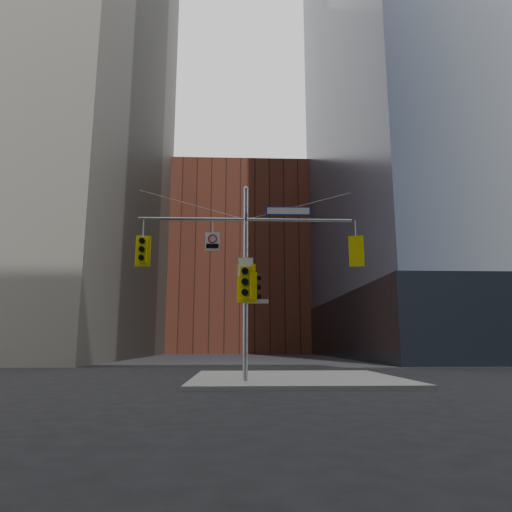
{
  "coord_description": "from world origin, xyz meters",
  "views": [
    {
      "loc": [
        -0.28,
        -14.5,
        1.45
      ],
      "look_at": [
        0.38,
        2.0,
        4.61
      ],
      "focal_mm": 32.0,
      "sensor_mm": 36.0,
      "label": 1
    }
  ],
  "objects": [
    {
      "name": "brick_midrise",
      "position": [
        0.0,
        58.0,
        14.0
      ],
      "size": [
        26.0,
        20.0,
        28.0
      ],
      "primitive_type": "cube",
      "color": "brown",
      "rests_on": "ground"
    },
    {
      "name": "street_blade_ns",
      "position": [
        0.0,
        2.45,
        2.69
      ],
      "size": [
        0.05,
        0.72,
        0.14
      ],
      "rotation": [
        0.0,
        0.0,
        -0.04
      ],
      "color": "#145926",
      "rests_on": "ground"
    },
    {
      "name": "traffic_light_pole_side",
      "position": [
        0.32,
        2.0,
        3.47
      ],
      "size": [
        0.42,
        0.35,
        1.03
      ],
      "rotation": [
        0.0,
        0.0,
        1.66
      ],
      "color": "yellow",
      "rests_on": "ground"
    },
    {
      "name": "signal_assembly",
      "position": [
        0.0,
        1.99,
        4.42
      ],
      "size": [
        8.0,
        0.8,
        7.3
      ],
      "color": "#96999E",
      "rests_on": "ground"
    },
    {
      "name": "traffic_light_west_arm",
      "position": [
        -3.79,
        2.01,
        4.8
      ],
      "size": [
        0.55,
        0.45,
        1.16
      ],
      "rotation": [
        0.0,
        0.0,
        0.05
      ],
      "color": "yellow",
      "rests_on": "ground"
    },
    {
      "name": "ground",
      "position": [
        0.0,
        0.0,
        0.0
      ],
      "size": [
        160.0,
        160.0,
        0.0
      ],
      "primitive_type": "plane",
      "color": "black",
      "rests_on": "ground"
    },
    {
      "name": "regulatory_sign_arm",
      "position": [
        -1.23,
        1.97,
        5.17
      ],
      "size": [
        0.55,
        0.09,
        0.68
      ],
      "rotation": [
        0.0,
        0.0,
        -0.08
      ],
      "color": "silver",
      "rests_on": "ground"
    },
    {
      "name": "street_blade_ew",
      "position": [
        0.45,
        2.0,
        2.94
      ],
      "size": [
        0.77,
        0.09,
        0.15
      ],
      "rotation": [
        0.0,
        0.0,
        -0.08
      ],
      "color": "silver",
      "rests_on": "ground"
    },
    {
      "name": "traffic_light_pole_front",
      "position": [
        0.0,
        1.73,
        3.59
      ],
      "size": [
        0.67,
        0.57,
        1.4
      ],
      "rotation": [
        0.0,
        0.0,
        -0.12
      ],
      "color": "yellow",
      "rests_on": "ground"
    },
    {
      "name": "traffic_light_east_arm",
      "position": [
        4.13,
        1.99,
        4.8
      ],
      "size": [
        0.54,
        0.51,
        1.15
      ],
      "rotation": [
        0.0,
        0.0,
        2.88
      ],
      "color": "yellow",
      "rests_on": "ground"
    },
    {
      "name": "street_sign_blade",
      "position": [
        1.6,
        2.0,
        6.35
      ],
      "size": [
        1.7,
        0.07,
        0.33
      ],
      "rotation": [
        0.0,
        0.0,
        -0.01
      ],
      "color": "navy",
      "rests_on": "ground"
    },
    {
      "name": "sidewalk_corner",
      "position": [
        2.0,
        4.0,
        0.07
      ],
      "size": [
        8.0,
        8.0,
        0.15
      ],
      "primitive_type": "cube",
      "color": "gray",
      "rests_on": "ground"
    },
    {
      "name": "podium_ne",
      "position": [
        28.0,
        32.0,
        3.0
      ],
      "size": [
        36.4,
        36.4,
        6.0
      ],
      "primitive_type": "cube",
      "color": "black",
      "rests_on": "ground"
    },
    {
      "name": "regulatory_sign_pole",
      "position": [
        0.0,
        1.88,
        4.15
      ],
      "size": [
        0.54,
        0.05,
        0.71
      ],
      "rotation": [
        0.0,
        0.0,
        0.03
      ],
      "color": "silver",
      "rests_on": "ground"
    }
  ]
}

